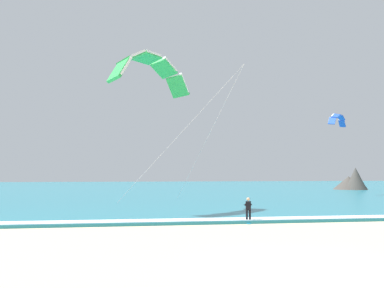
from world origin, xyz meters
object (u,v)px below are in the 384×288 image
object	(u,v)px
surfboard	(248,223)
kitesurfer	(248,209)
kite_primary	(150,68)
kite_distant	(338,119)

from	to	relation	value
surfboard	kitesurfer	xyz separation A→B (m)	(0.00, 0.02, 0.91)
kite_primary	kite_distant	bearing A→B (deg)	38.70
kite_primary	kite_distant	xyz separation A→B (m)	(28.15, 22.55, -0.60)
surfboard	kite_primary	size ratio (longest dim) A/B	0.12
surfboard	kite_primary	world-z (taller)	kite_primary
kite_distant	kite_primary	bearing A→B (deg)	-141.30
kite_primary	surfboard	bearing A→B (deg)	-44.66
surfboard	kite_distant	size ratio (longest dim) A/B	0.35
kitesurfer	kite_distant	distance (m)	37.50
kitesurfer	kite_distant	size ratio (longest dim) A/B	0.40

